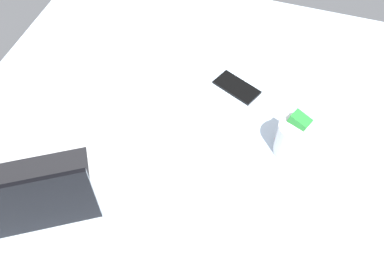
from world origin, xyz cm
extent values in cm
cube|color=silver|center=(0.00, 0.00, 9.00)|extent=(180.00, 140.00, 18.00)
cube|color=#B7BABC|center=(54.52, 28.06, 19.00)|extent=(40.15, 36.83, 2.00)
cube|color=black|center=(55.30, 26.78, 20.20)|extent=(33.61, 29.63, 0.40)
cube|color=black|center=(48.79, 37.45, 30.50)|extent=(28.68, 18.06, 21.00)
cylinder|color=silver|center=(-5.45, -5.58, 23.50)|extent=(9.00, 9.00, 11.00)
cube|color=red|center=(-4.43, -6.72, 21.51)|extent=(7.12, 7.23, 5.62)
cube|color=orange|center=(-5.63, -5.11, 24.12)|extent=(7.39, 6.55, 5.23)
cube|color=yellow|center=(-4.90, -6.51, 26.73)|extent=(7.81, 7.36, 5.12)
cube|color=#268C33|center=(-5.96, -7.03, 29.34)|extent=(6.66, 5.49, 4.49)
cube|color=black|center=(14.03, -23.61, 18.40)|extent=(15.56, 11.90, 0.80)
camera|label=1|loc=(-0.79, 67.40, 118.15)|focal=40.91mm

